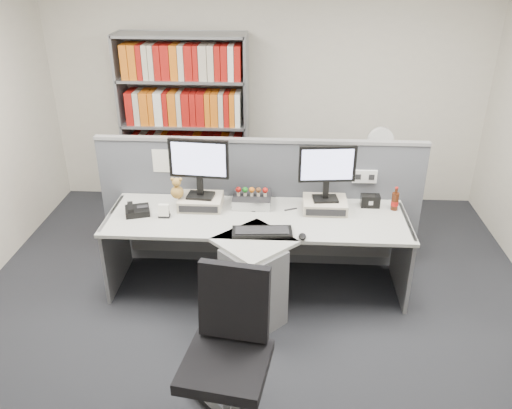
# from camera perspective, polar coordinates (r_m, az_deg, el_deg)

# --- Properties ---
(ground) EXTENTS (5.50, 5.50, 0.00)m
(ground) POSITION_cam_1_polar(r_m,az_deg,el_deg) (4.24, -0.52, -15.21)
(ground) COLOR #26282D
(ground) RESTS_ON ground
(room_shell) EXTENTS (5.04, 5.54, 2.72)m
(room_shell) POSITION_cam_1_polar(r_m,az_deg,el_deg) (3.33, -0.65, 8.46)
(room_shell) COLOR beige
(room_shell) RESTS_ON ground
(partition) EXTENTS (3.00, 0.08, 1.27)m
(partition) POSITION_cam_1_polar(r_m,az_deg,el_deg) (4.92, 0.45, 0.27)
(partition) COLOR #555760
(partition) RESTS_ON ground
(desk) EXTENTS (2.60, 1.20, 0.72)m
(desk) POSITION_cam_1_polar(r_m,az_deg,el_deg) (4.44, -0.04, -5.68)
(desk) COLOR #AFB0A9
(desk) RESTS_ON ground
(monitor_riser_left) EXTENTS (0.38, 0.31, 0.10)m
(monitor_riser_left) POSITION_cam_1_polar(r_m,az_deg,el_deg) (4.68, -6.04, 0.30)
(monitor_riser_left) COLOR #C0B5A0
(monitor_riser_left) RESTS_ON desk
(monitor_riser_right) EXTENTS (0.38, 0.31, 0.10)m
(monitor_riser_right) POSITION_cam_1_polar(r_m,az_deg,el_deg) (4.63, 7.52, -0.05)
(monitor_riser_right) COLOR #C0B5A0
(monitor_riser_right) RESTS_ON desk
(monitor_left) EXTENTS (0.52, 0.19, 0.53)m
(monitor_left) POSITION_cam_1_polar(r_m,az_deg,el_deg) (4.53, -6.25, 4.49)
(monitor_left) COLOR black
(monitor_left) RESTS_ON monitor_riser_left
(monitor_right) EXTENTS (0.49, 0.18, 0.50)m
(monitor_right) POSITION_cam_1_polar(r_m,az_deg,el_deg) (4.49, 7.77, 3.93)
(monitor_right) COLOR black
(monitor_right) RESTS_ON monitor_riser_right
(desktop_pc) EXTENTS (0.34, 0.30, 0.09)m
(desktop_pc) POSITION_cam_1_polar(r_m,az_deg,el_deg) (4.70, -0.45, 0.53)
(desktop_pc) COLOR black
(desktop_pc) RESTS_ON desk
(figurines) EXTENTS (0.29, 0.05, 0.09)m
(figurines) POSITION_cam_1_polar(r_m,az_deg,el_deg) (4.64, -0.47, 1.51)
(figurines) COLOR #C0B5A0
(figurines) RESTS_ON desktop_pc
(keyboard) EXTENTS (0.50, 0.22, 0.03)m
(keyboard) POSITION_cam_1_polar(r_m,az_deg,el_deg) (4.24, 0.67, -2.99)
(keyboard) COLOR black
(keyboard) RESTS_ON desk
(mouse) EXTENTS (0.06, 0.10, 0.04)m
(mouse) POSITION_cam_1_polar(r_m,az_deg,el_deg) (4.18, 5.09, -3.50)
(mouse) COLOR black
(mouse) RESTS_ON desk
(desk_phone) EXTENTS (0.25, 0.24, 0.09)m
(desk_phone) POSITION_cam_1_polar(r_m,az_deg,el_deg) (4.65, -12.88, -0.63)
(desk_phone) COLOR black
(desk_phone) RESTS_ON desk
(desk_calendar) EXTENTS (0.10, 0.07, 0.12)m
(desk_calendar) POSITION_cam_1_polar(r_m,az_deg,el_deg) (4.55, -10.01, -0.77)
(desk_calendar) COLOR black
(desk_calendar) RESTS_ON desk
(plush_toy) EXTENTS (0.11, 0.11, 0.20)m
(plush_toy) POSITION_cam_1_polar(r_m,az_deg,el_deg) (4.62, -8.62, 1.63)
(plush_toy) COLOR olive
(plush_toy) RESTS_ON monitor_riser_left
(speaker) EXTENTS (0.17, 0.09, 0.11)m
(speaker) POSITION_cam_1_polar(r_m,az_deg,el_deg) (4.76, 12.35, 0.40)
(speaker) COLOR black
(speaker) RESTS_ON desk
(cola_bottle) EXTENTS (0.07, 0.07, 0.22)m
(cola_bottle) POSITION_cam_1_polar(r_m,az_deg,el_deg) (4.75, 14.93, 0.34)
(cola_bottle) COLOR #3F190A
(cola_bottle) RESTS_ON desk
(shelving_unit) EXTENTS (1.41, 0.40, 2.00)m
(shelving_unit) POSITION_cam_1_polar(r_m,az_deg,el_deg) (6.01, -7.70, 8.34)
(shelving_unit) COLOR gray
(shelving_unit) RESTS_ON ground
(filing_cabinet) EXTENTS (0.45, 0.61, 0.70)m
(filing_cabinet) POSITION_cam_1_polar(r_m,az_deg,el_deg) (5.80, 12.70, 0.57)
(filing_cabinet) COLOR gray
(filing_cabinet) RESTS_ON ground
(desk_fan) EXTENTS (0.28, 0.16, 0.46)m
(desk_fan) POSITION_cam_1_polar(r_m,az_deg,el_deg) (5.56, 13.35, 6.50)
(desk_fan) COLOR white
(desk_fan) RESTS_ON filing_cabinet
(office_chair) EXTENTS (0.71, 0.71, 1.08)m
(office_chair) POSITION_cam_1_polar(r_m,az_deg,el_deg) (3.35, -2.99, -15.56)
(office_chair) COLOR silver
(office_chair) RESTS_ON ground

